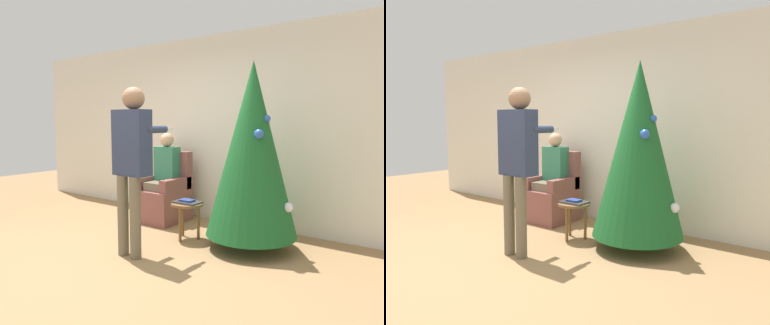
# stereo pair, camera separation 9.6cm
# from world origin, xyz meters

# --- Properties ---
(ground_plane) EXTENTS (14.00, 14.00, 0.00)m
(ground_plane) POSITION_xyz_m (0.00, 0.00, 0.00)
(ground_plane) COLOR #99754C
(wall_back) EXTENTS (8.00, 0.06, 2.70)m
(wall_back) POSITION_xyz_m (0.00, 2.23, 1.35)
(wall_back) COLOR silver
(wall_back) RESTS_ON ground_plane
(christmas_tree) EXTENTS (1.04, 1.04, 2.14)m
(christmas_tree) POSITION_xyz_m (1.04, 1.36, 1.15)
(christmas_tree) COLOR brown
(christmas_tree) RESTS_ON ground_plane
(armchair) EXTENTS (0.60, 0.65, 1.02)m
(armchair) POSITION_xyz_m (-0.56, 1.71, 0.36)
(armchair) COLOR brown
(armchair) RESTS_ON ground_plane
(person_seated) EXTENTS (0.36, 0.46, 1.29)m
(person_seated) POSITION_xyz_m (-0.56, 1.68, 0.72)
(person_seated) COLOR #6B604C
(person_seated) RESTS_ON ground_plane
(person_standing) EXTENTS (0.43, 0.57, 1.83)m
(person_standing) POSITION_xyz_m (0.11, 0.40, 1.11)
(person_standing) COLOR #6B604C
(person_standing) RESTS_ON ground_plane
(side_stool) EXTENTS (0.40, 0.40, 0.46)m
(side_stool) POSITION_xyz_m (0.24, 1.20, 0.38)
(side_stool) COLOR brown
(side_stool) RESTS_ON ground_plane
(laptop) EXTENTS (0.33, 0.23, 0.02)m
(laptop) POSITION_xyz_m (0.24, 1.20, 0.47)
(laptop) COLOR #38383D
(laptop) RESTS_ON side_stool
(book) EXTENTS (0.17, 0.13, 0.02)m
(book) POSITION_xyz_m (0.24, 1.20, 0.49)
(book) COLOR navy
(book) RESTS_ON laptop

